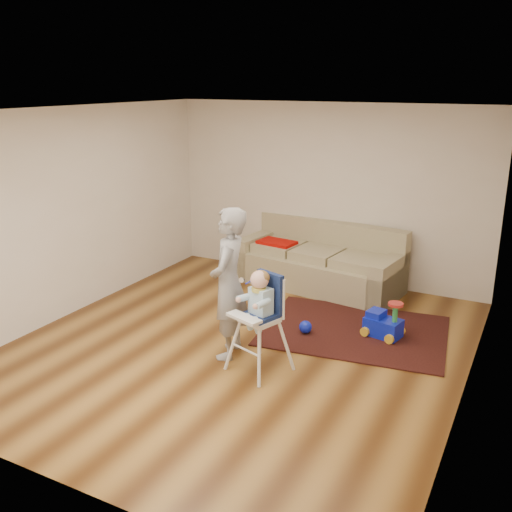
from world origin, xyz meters
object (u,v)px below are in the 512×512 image
at_px(side_table, 276,263).
at_px(ride_on_toy, 384,318).
at_px(high_chair, 260,323).
at_px(sofa, 318,257).
at_px(toy_ball, 305,327).
at_px(adult, 229,284).

distance_m(side_table, ride_on_toy, 2.54).
distance_m(side_table, high_chair, 3.06).
height_order(sofa, toy_ball, sofa).
height_order(ride_on_toy, adult, adult).
bearing_deg(toy_ball, adult, -122.50).
bearing_deg(high_chair, adult, 178.99).
bearing_deg(high_chair, ride_on_toy, 74.34).
bearing_deg(high_chair, toy_ball, 103.27).
bearing_deg(high_chair, sofa, 116.83).
bearing_deg(ride_on_toy, sofa, 148.41).
height_order(sofa, adult, adult).
height_order(sofa, side_table, sofa).
relative_size(side_table, ride_on_toy, 1.01).
distance_m(ride_on_toy, high_chair, 1.74).
relative_size(high_chair, adult, 0.67).
relative_size(ride_on_toy, high_chair, 0.41).
xyz_separation_m(ride_on_toy, adult, (-1.43, -1.25, 0.61)).
bearing_deg(side_table, adult, -75.54).
bearing_deg(toy_ball, ride_on_toy, 22.79).
bearing_deg(ride_on_toy, adult, -126.86).
relative_size(sofa, ride_on_toy, 5.45).
height_order(side_table, toy_ball, side_table).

